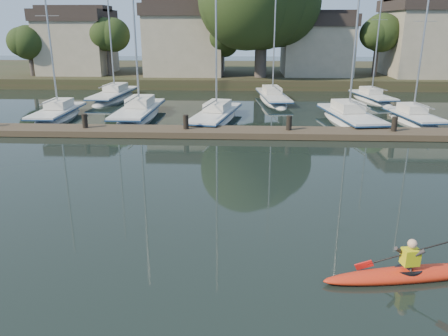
{
  "coord_description": "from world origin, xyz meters",
  "views": [
    {
      "loc": [
        0.39,
        -10.9,
        6.22
      ],
      "look_at": [
        -0.31,
        4.28,
        1.2
      ],
      "focal_mm": 35.0,
      "sensor_mm": 36.0,
      "label": 1
    }
  ],
  "objects_px": {
    "sailboat_1": "(139,120)",
    "sailboat_6": "(273,103)",
    "kayak": "(413,271)",
    "sailboat_3": "(349,125)",
    "sailboat_5": "(114,101)",
    "sailboat_2": "(216,123)",
    "dock": "(237,132)",
    "sailboat_7": "(372,102)",
    "sailboat_0": "(58,120)",
    "sailboat_4": "(413,125)"
  },
  "relations": [
    {
      "from": "sailboat_3",
      "to": "sailboat_5",
      "type": "height_order",
      "value": "sailboat_5"
    },
    {
      "from": "sailboat_3",
      "to": "sailboat_4",
      "type": "height_order",
      "value": "sailboat_3"
    },
    {
      "from": "sailboat_6",
      "to": "kayak",
      "type": "bearing_deg",
      "value": -92.37
    },
    {
      "from": "sailboat_7",
      "to": "kayak",
      "type": "bearing_deg",
      "value": -113.96
    },
    {
      "from": "sailboat_1",
      "to": "sailboat_4",
      "type": "xyz_separation_m",
      "value": [
        18.72,
        -0.86,
        0.03
      ]
    },
    {
      "from": "kayak",
      "to": "sailboat_2",
      "type": "bearing_deg",
      "value": 97.72
    },
    {
      "from": "sailboat_1",
      "to": "sailboat_6",
      "type": "bearing_deg",
      "value": 37.78
    },
    {
      "from": "dock",
      "to": "sailboat_6",
      "type": "bearing_deg",
      "value": 77.22
    },
    {
      "from": "sailboat_2",
      "to": "sailboat_3",
      "type": "height_order",
      "value": "sailboat_2"
    },
    {
      "from": "sailboat_5",
      "to": "dock",
      "type": "bearing_deg",
      "value": -44.95
    },
    {
      "from": "sailboat_0",
      "to": "sailboat_2",
      "type": "xyz_separation_m",
      "value": [
        11.06,
        -0.38,
        0.01
      ]
    },
    {
      "from": "sailboat_3",
      "to": "sailboat_4",
      "type": "distance_m",
      "value": 4.3
    },
    {
      "from": "sailboat_0",
      "to": "sailboat_7",
      "type": "distance_m",
      "value": 25.32
    },
    {
      "from": "dock",
      "to": "sailboat_7",
      "type": "xyz_separation_m",
      "value": [
        11.32,
        12.89,
        -0.37
      ]
    },
    {
      "from": "dock",
      "to": "sailboat_4",
      "type": "bearing_deg",
      "value": 20.17
    },
    {
      "from": "sailboat_1",
      "to": "sailboat_2",
      "type": "relative_size",
      "value": 1.03
    },
    {
      "from": "kayak",
      "to": "sailboat_1",
      "type": "xyz_separation_m",
      "value": [
        -11.8,
        20.05,
        -0.4
      ]
    },
    {
      "from": "kayak",
      "to": "sailboat_3",
      "type": "xyz_separation_m",
      "value": [
        2.63,
        18.9,
        -0.4
      ]
    },
    {
      "from": "sailboat_6",
      "to": "sailboat_7",
      "type": "bearing_deg",
      "value": -3.67
    },
    {
      "from": "sailboat_5",
      "to": "sailboat_7",
      "type": "height_order",
      "value": "sailboat_5"
    },
    {
      "from": "sailboat_0",
      "to": "sailboat_4",
      "type": "relative_size",
      "value": 1.05
    },
    {
      "from": "sailboat_0",
      "to": "sailboat_1",
      "type": "bearing_deg",
      "value": 5.78
    },
    {
      "from": "kayak",
      "to": "sailboat_3",
      "type": "distance_m",
      "value": 19.09
    },
    {
      "from": "sailboat_3",
      "to": "sailboat_0",
      "type": "bearing_deg",
      "value": 169.47
    },
    {
      "from": "sailboat_1",
      "to": "sailboat_3",
      "type": "relative_size",
      "value": 1.09
    },
    {
      "from": "sailboat_1",
      "to": "sailboat_5",
      "type": "distance_m",
      "value": 8.57
    },
    {
      "from": "kayak",
      "to": "sailboat_0",
      "type": "distance_m",
      "value": 26.08
    },
    {
      "from": "sailboat_4",
      "to": "sailboat_5",
      "type": "xyz_separation_m",
      "value": [
        -22.69,
        8.45,
        -0.01
      ]
    },
    {
      "from": "sailboat_0",
      "to": "sailboat_6",
      "type": "relative_size",
      "value": 0.79
    },
    {
      "from": "sailboat_1",
      "to": "sailboat_7",
      "type": "xyz_separation_m",
      "value": [
        18.33,
        7.73,
        0.04
      ]
    },
    {
      "from": "sailboat_3",
      "to": "sailboat_6",
      "type": "relative_size",
      "value": 0.94
    },
    {
      "from": "kayak",
      "to": "dock",
      "type": "bearing_deg",
      "value": 97.2
    },
    {
      "from": "kayak",
      "to": "sailboat_5",
      "type": "relative_size",
      "value": 0.32
    },
    {
      "from": "sailboat_1",
      "to": "sailboat_2",
      "type": "xyz_separation_m",
      "value": [
        5.48,
        -0.98,
        0.02
      ]
    },
    {
      "from": "sailboat_1",
      "to": "sailboat_6",
      "type": "relative_size",
      "value": 1.03
    },
    {
      "from": "sailboat_2",
      "to": "kayak",
      "type": "bearing_deg",
      "value": -60.4
    },
    {
      "from": "sailboat_0",
      "to": "sailboat_7",
      "type": "relative_size",
      "value": 1.04
    },
    {
      "from": "sailboat_1",
      "to": "sailboat_5",
      "type": "height_order",
      "value": "sailboat_5"
    },
    {
      "from": "sailboat_1",
      "to": "sailboat_6",
      "type": "height_order",
      "value": "sailboat_1"
    },
    {
      "from": "kayak",
      "to": "sailboat_1",
      "type": "bearing_deg",
      "value": 109.87
    },
    {
      "from": "sailboat_5",
      "to": "sailboat_4",
      "type": "bearing_deg",
      "value": -16.12
    },
    {
      "from": "sailboat_4",
      "to": "sailboat_7",
      "type": "relative_size",
      "value": 0.98
    },
    {
      "from": "kayak",
      "to": "sailboat_4",
      "type": "relative_size",
      "value": 0.44
    },
    {
      "from": "sailboat_7",
      "to": "sailboat_2",
      "type": "bearing_deg",
      "value": -156.58
    },
    {
      "from": "sailboat_2",
      "to": "sailboat_5",
      "type": "height_order",
      "value": "sailboat_5"
    },
    {
      "from": "sailboat_1",
      "to": "sailboat_2",
      "type": "distance_m",
      "value": 5.57
    },
    {
      "from": "sailboat_2",
      "to": "dock",
      "type": "bearing_deg",
      "value": -58.58
    },
    {
      "from": "kayak",
      "to": "sailboat_4",
      "type": "height_order",
      "value": "sailboat_4"
    },
    {
      "from": "sailboat_0",
      "to": "sailboat_1",
      "type": "distance_m",
      "value": 5.61
    },
    {
      "from": "sailboat_1",
      "to": "sailboat_2",
      "type": "bearing_deg",
      "value": -9.02
    }
  ]
}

